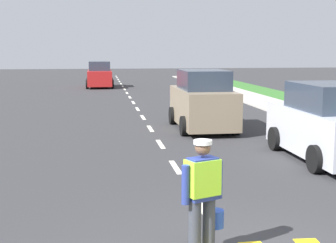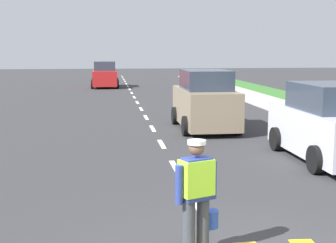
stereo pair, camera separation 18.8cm
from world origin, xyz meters
name	(u,v)px [view 2 (the right image)]	position (x,y,z in m)	size (l,w,h in m)	color
ground_plane	(137,102)	(0.00, 21.00, 0.00)	(96.00, 96.00, 0.00)	#333335
lane_center_line	(133,95)	(0.00, 25.20, 0.00)	(0.14, 46.40, 0.01)	silver
road_worker	(197,191)	(-0.42, 0.55, 0.93)	(0.69, 0.55, 1.67)	#383D4C
car_parked_curbside	(328,125)	(4.12, 6.00, 0.95)	(2.04, 4.34, 2.04)	silver
car_outgoing_ahead	(205,102)	(1.90, 11.37, 1.01)	(2.05, 4.23, 2.18)	gray
car_oncoming_third	(105,75)	(-1.80, 31.98, 0.93)	(2.07, 4.22, 2.01)	red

